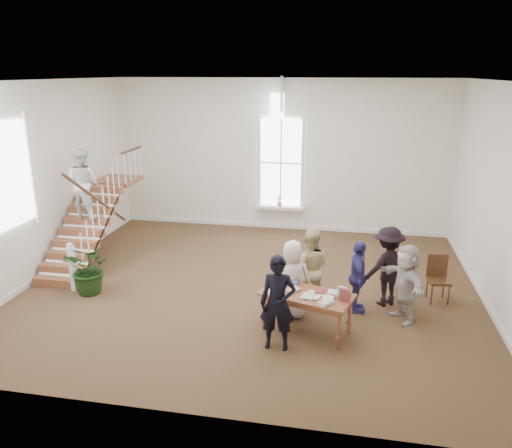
% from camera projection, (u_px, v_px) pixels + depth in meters
% --- Properties ---
extents(ground, '(10.00, 10.00, 0.00)m').
position_uv_depth(ground, '(252.00, 286.00, 11.33)').
color(ground, '#47331B').
rests_on(ground, ground).
extents(room_shell, '(10.49, 10.00, 10.00)m').
position_uv_depth(room_shell, '(280.00, 216.00, 15.34)').
color(room_shell, white).
rests_on(room_shell, ground).
extents(staircase, '(1.10, 4.10, 2.92)m').
position_uv_depth(staircase, '(86.00, 200.00, 12.33)').
color(staircase, brown).
rests_on(staircase, ground).
extents(library_table, '(1.83, 1.29, 0.84)m').
position_uv_depth(library_table, '(308.00, 298.00, 9.17)').
color(library_table, brown).
rests_on(library_table, ground).
extents(police_officer, '(0.63, 0.41, 1.71)m').
position_uv_depth(police_officer, '(278.00, 303.00, 8.59)').
color(police_officer, black).
rests_on(police_officer, ground).
extents(elderly_woman, '(0.78, 0.52, 1.57)m').
position_uv_depth(elderly_woman, '(292.00, 279.00, 9.77)').
color(elderly_woman, silver).
rests_on(elderly_woman, ground).
extents(person_yellow, '(0.83, 0.66, 1.66)m').
position_uv_depth(person_yellow, '(310.00, 268.00, 10.17)').
color(person_yellow, '#D4BF84').
rests_on(person_yellow, ground).
extents(woman_cluster_a, '(0.47, 0.91, 1.49)m').
position_uv_depth(woman_cluster_a, '(358.00, 277.00, 9.95)').
color(woman_cluster_a, navy).
rests_on(woman_cluster_a, ground).
extents(woman_cluster_b, '(1.26, 1.12, 1.69)m').
position_uv_depth(woman_cluster_b, '(388.00, 266.00, 10.24)').
color(woman_cluster_b, black).
rests_on(woman_cluster_b, ground).
extents(woman_cluster_c, '(1.08, 1.49, 1.56)m').
position_uv_depth(woman_cluster_c, '(405.00, 283.00, 9.59)').
color(woman_cluster_c, beige).
rests_on(woman_cluster_c, ground).
extents(floor_plant, '(1.14, 1.03, 1.13)m').
position_uv_depth(floor_plant, '(90.00, 269.00, 10.84)').
color(floor_plant, black).
rests_on(floor_plant, ground).
extents(side_chair, '(0.49, 0.49, 1.00)m').
position_uv_depth(side_chair, '(438.00, 275.00, 10.52)').
color(side_chair, '#3A1F10').
rests_on(side_chair, ground).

